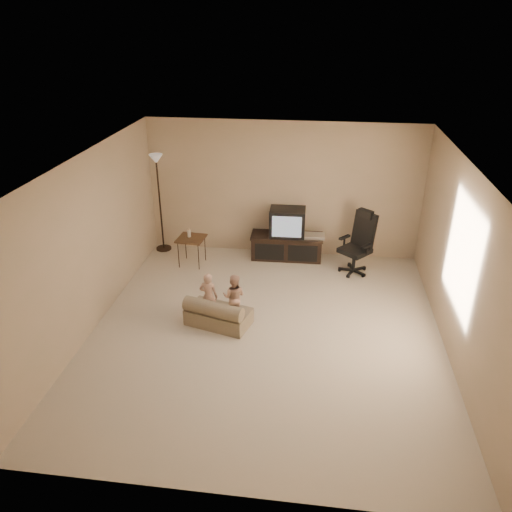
{
  "coord_description": "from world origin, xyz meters",
  "views": [
    {
      "loc": [
        0.64,
        -5.98,
        4.16
      ],
      "look_at": [
        -0.22,
        0.6,
        0.92
      ],
      "focal_mm": 35.0,
      "sensor_mm": 36.0,
      "label": 1
    }
  ],
  "objects": [
    {
      "name": "room_shell",
      "position": [
        0.0,
        0.0,
        1.52
      ],
      "size": [
        5.5,
        5.5,
        5.5
      ],
      "color": "silver",
      "rests_on": "floor"
    },
    {
      "name": "side_table",
      "position": [
        -1.59,
        2.0,
        0.51
      ],
      "size": [
        0.51,
        0.51,
        0.71
      ],
      "rotation": [
        0.0,
        0.0,
        -0.09
      ],
      "color": "brown",
      "rests_on": "floor"
    },
    {
      "name": "tv_stand",
      "position": [
        0.11,
        2.49,
        0.4
      ],
      "size": [
        1.36,
        0.53,
        0.97
      ],
      "rotation": [
        0.0,
        0.0,
        0.02
      ],
      "color": "black",
      "rests_on": "floor"
    },
    {
      "name": "floor_lamp",
      "position": [
        -2.3,
        2.55,
        1.37
      ],
      "size": [
        0.29,
        0.29,
        1.88
      ],
      "color": "black",
      "rests_on": "floor"
    },
    {
      "name": "child_sofa",
      "position": [
        -0.73,
        0.09,
        0.18
      ],
      "size": [
        1.02,
        0.75,
        0.45
      ],
      "rotation": [
        0.0,
        0.0,
        -0.27
      ],
      "color": "gray",
      "rests_on": "floor"
    },
    {
      "name": "floor",
      "position": [
        0.0,
        0.0,
        0.0
      ],
      "size": [
        5.5,
        5.5,
        0.0
      ],
      "primitive_type": "plane",
      "color": "beige",
      "rests_on": "ground"
    },
    {
      "name": "toddler_left",
      "position": [
        -0.88,
        0.24,
        0.38
      ],
      "size": [
        0.3,
        0.23,
        0.77
      ],
      "primitive_type": "imported",
      "rotation": [
        0.0,
        0.0,
        3.06
      ],
      "color": "tan",
      "rests_on": "floor"
    },
    {
      "name": "office_chair",
      "position": [
        1.38,
        2.09,
        0.41
      ],
      "size": [
        0.74,
        0.74,
        1.14
      ],
      "rotation": [
        0.0,
        0.0,
        -0.71
      ],
      "color": "black",
      "rests_on": "floor"
    },
    {
      "name": "toddler_right",
      "position": [
        -0.52,
        0.33,
        0.36
      ],
      "size": [
        0.36,
        0.21,
        0.72
      ],
      "primitive_type": "imported",
      "rotation": [
        0.0,
        0.0,
        3.09
      ],
      "color": "tan",
      "rests_on": "floor"
    }
  ]
}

